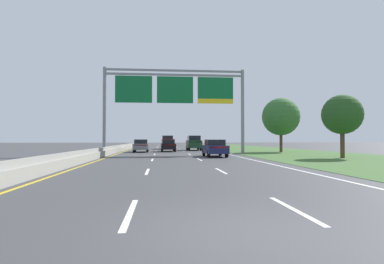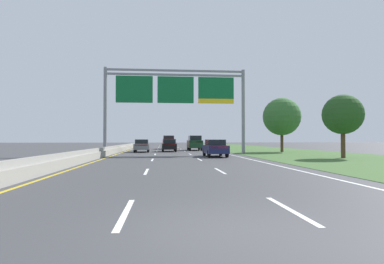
{
  "view_description": "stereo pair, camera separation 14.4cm",
  "coord_description": "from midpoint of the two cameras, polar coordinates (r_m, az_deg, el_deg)",
  "views": [
    {
      "loc": [
        -1.18,
        -5.61,
        1.61
      ],
      "look_at": [
        1.14,
        18.36,
        2.15
      ],
      "focal_mm": 30.05,
      "sensor_mm": 36.0,
      "label": 1
    },
    {
      "loc": [
        -1.04,
        -5.62,
        1.61
      ],
      "look_at": [
        1.14,
        18.36,
        2.15
      ],
      "focal_mm": 30.05,
      "sensor_mm": 36.0,
      "label": 2
    }
  ],
  "objects": [
    {
      "name": "car_navy_right_lane_sedan",
      "position": [
        29.68,
        3.91,
        -2.8
      ],
      "size": [
        1.85,
        4.41,
        1.57
      ],
      "rotation": [
        0.0,
        0.0,
        1.58
      ],
      "color": "#161E47",
      "rests_on": "ground"
    },
    {
      "name": "car_darkgreen_right_lane_suv",
      "position": [
        46.2,
        0.22,
        -1.91
      ],
      "size": [
        1.91,
        4.7,
        2.11
      ],
      "rotation": [
        0.0,
        0.0,
        1.57
      ],
      "color": "#193D23",
      "rests_on": "ground"
    },
    {
      "name": "median_barrier_concrete",
      "position": [
        41.0,
        -13.24,
        -3.0
      ],
      "size": [
        0.6,
        110.0,
        0.85
      ],
      "color": "#99968E",
      "rests_on": "ground"
    },
    {
      "name": "grass_verge_right",
      "position": [
        43.35,
        14.83,
        -3.35
      ],
      "size": [
        14.0,
        110.0,
        0.02
      ],
      "primitive_type": "cube",
      "color": "#3D602D",
      "rests_on": "ground"
    },
    {
      "name": "roadside_tree_near",
      "position": [
        30.0,
        24.97,
        2.8
      ],
      "size": [
        3.35,
        3.35,
        5.38
      ],
      "color": "#4C3823",
      "rests_on": "ground"
    },
    {
      "name": "roadside_tree_mid",
      "position": [
        41.54,
        15.4,
        2.62
      ],
      "size": [
        4.66,
        4.66,
        6.74
      ],
      "color": "#4C3823",
      "rests_on": "ground"
    },
    {
      "name": "pickup_truck_red",
      "position": [
        52.76,
        -4.41,
        -1.85
      ],
      "size": [
        2.08,
        5.43,
        2.2
      ],
      "rotation": [
        0.0,
        0.0,
        1.59
      ],
      "color": "maroon",
      "rests_on": "ground"
    },
    {
      "name": "overhead_sign_gantry",
      "position": [
        34.4,
        -3.15,
        6.87
      ],
      "size": [
        15.06,
        0.42,
        9.15
      ],
      "color": "gray",
      "rests_on": "ground"
    },
    {
      "name": "car_black_centre_lane_sedan",
      "position": [
        41.89,
        -4.35,
        -2.36
      ],
      "size": [
        1.89,
        4.43,
        1.57
      ],
      "rotation": [
        0.0,
        0.0,
        1.59
      ],
      "color": "black",
      "rests_on": "ground"
    },
    {
      "name": "ground_plane",
      "position": [
        40.66,
        -3.97,
        -3.54
      ],
      "size": [
        220.0,
        220.0,
        0.0
      ],
      "primitive_type": "plane",
      "color": "#3D3D3F"
    },
    {
      "name": "car_grey_left_lane_sedan",
      "position": [
        40.54,
        -9.14,
        -2.38
      ],
      "size": [
        1.92,
        4.44,
        1.57
      ],
      "rotation": [
        0.0,
        0.0,
        1.59
      ],
      "color": "slate",
      "rests_on": "ground"
    },
    {
      "name": "lane_striping",
      "position": [
        40.2,
        -3.95,
        -3.56
      ],
      "size": [
        11.96,
        106.0,
        0.01
      ],
      "color": "white",
      "rests_on": "ground"
    }
  ]
}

